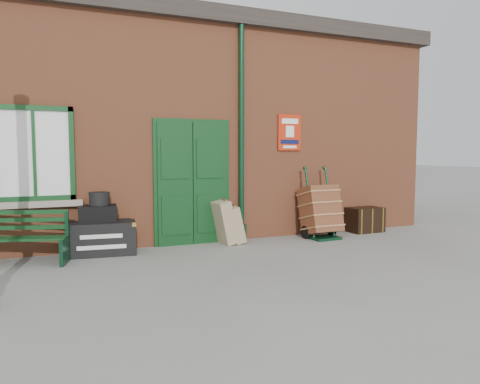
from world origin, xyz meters
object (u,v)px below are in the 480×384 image
bench (20,237)px  houdini_trunk (102,238)px  porter_trolley (320,211)px  dark_trunk (365,220)px

bench → houdini_trunk: bench is taller
porter_trolley → bench: bearing=179.1°
houdini_trunk → bench: bearing=-161.1°
bench → dark_trunk: size_ratio=1.97×
porter_trolley → dark_trunk: 1.29m
bench → dark_trunk: (6.53, 0.25, -0.16)m
dark_trunk → porter_trolley: bearing=-171.2°
bench → houdini_trunk: size_ratio=1.30×
bench → porter_trolley: 5.29m
bench → houdini_trunk: (1.20, 0.25, -0.15)m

